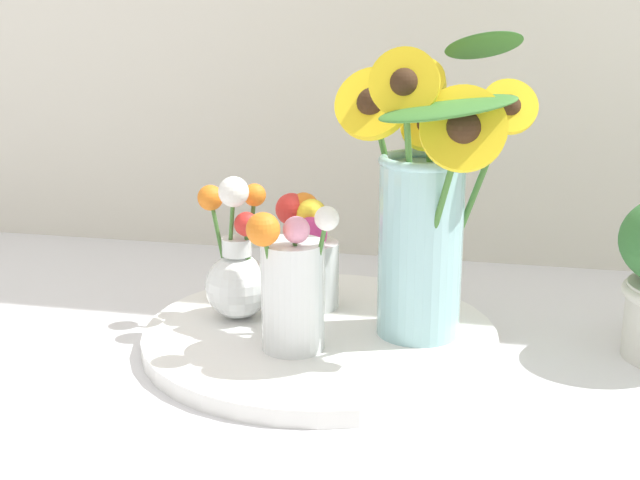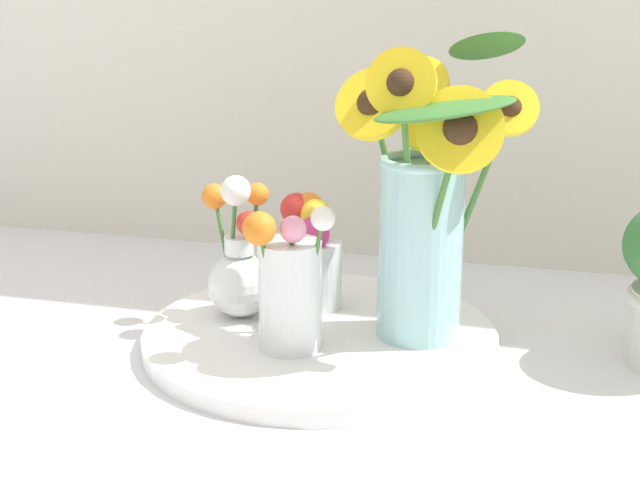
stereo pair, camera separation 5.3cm
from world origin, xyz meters
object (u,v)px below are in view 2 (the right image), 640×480
at_px(serving_tray, 320,337).
at_px(mason_jar_sunflowers, 424,208).
at_px(vase_small_back, 312,252).
at_px(vase_bulb_right, 239,267).
at_px(vase_small_center, 289,286).

distance_m(serving_tray, mason_jar_sunflowers, 0.20).
bearing_deg(serving_tray, mason_jar_sunflowers, 5.98).
bearing_deg(vase_small_back, vase_bulb_right, -141.39).
xyz_separation_m(vase_bulb_right, vase_small_back, (0.07, 0.06, 0.01)).
distance_m(serving_tray, vase_small_center, 0.11).
relative_size(vase_small_center, vase_small_back, 1.21).
distance_m(mason_jar_sunflowers, vase_small_center, 0.17).
bearing_deg(vase_small_back, serving_tray, -67.89).
bearing_deg(mason_jar_sunflowers, vase_small_back, 155.32).
distance_m(serving_tray, vase_small_back, 0.12).
bearing_deg(vase_small_center, vase_bulb_right, 136.93).
height_order(mason_jar_sunflowers, vase_small_back, mason_jar_sunflowers).
relative_size(mason_jar_sunflowers, vase_small_center, 2.10).
relative_size(vase_bulb_right, vase_small_back, 1.27).
xyz_separation_m(mason_jar_sunflowers, vase_small_back, (-0.15, 0.07, -0.08)).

